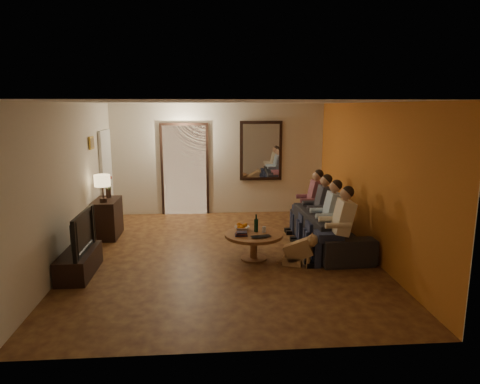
{
  "coord_description": "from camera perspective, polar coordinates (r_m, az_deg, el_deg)",
  "views": [
    {
      "loc": [
        -0.26,
        -7.07,
        2.54
      ],
      "look_at": [
        0.3,
        0.3,
        1.05
      ],
      "focal_mm": 32.0,
      "sensor_mm": 36.0,
      "label": 1
    }
  ],
  "objects": [
    {
      "name": "fridge_glimpse",
      "position": [
        10.19,
        -5.93,
        2.07
      ],
      "size": [
        0.45,
        0.03,
        1.7
      ],
      "primitive_type": "cube",
      "color": "silver",
      "rests_on": "floor"
    },
    {
      "name": "dresser",
      "position": [
        8.82,
        -17.27,
        -3.35
      ],
      "size": [
        0.45,
        0.84,
        0.74
      ],
      "primitive_type": "cube",
      "color": "black",
      "rests_on": "floor"
    },
    {
      "name": "flower_vase",
      "position": [
        8.91,
        -17.19,
        0.69
      ],
      "size": [
        0.14,
        0.14,
        0.44
      ],
      "primitive_type": null,
      "color": "#AF1812",
      "rests_on": "dresser"
    },
    {
      "name": "mirror_glass",
      "position": [
        10.13,
        2.83,
        5.49
      ],
      "size": [
        0.86,
        0.02,
        1.26
      ],
      "primitive_type": "cube",
      "color": "white",
      "rests_on": "back_wall"
    },
    {
      "name": "wine_bottle",
      "position": [
        7.23,
        2.17,
        -4.13
      ],
      "size": [
        0.07,
        0.07,
        0.31
      ],
      "primitive_type": null,
      "color": "black",
      "rests_on": "coffee_table"
    },
    {
      "name": "laptop",
      "position": [
        6.91,
        2.93,
        -6.1
      ],
      "size": [
        0.37,
        0.28,
        0.03
      ],
      "primitive_type": "imported",
      "rotation": [
        0.0,
        0.0,
        0.21
      ],
      "color": "black",
      "rests_on": "coffee_table"
    },
    {
      "name": "kitchen_doorway",
      "position": [
        10.17,
        -7.36,
        2.88
      ],
      "size": [
        1.0,
        0.06,
        2.1
      ],
      "primitive_type": "cube",
      "color": "#FFE0A5",
      "rests_on": "floor"
    },
    {
      "name": "ceiling",
      "position": [
        7.07,
        -2.29,
        11.88
      ],
      "size": [
        5.0,
        6.0,
        0.01
      ],
      "primitive_type": "cube",
      "color": "white",
      "rests_on": "back_wall"
    },
    {
      "name": "tv_stand",
      "position": [
        7.07,
        -20.66,
        -8.83
      ],
      "size": [
        0.45,
        1.1,
        0.37
      ],
      "primitive_type": "cube",
      "color": "black",
      "rests_on": "floor"
    },
    {
      "name": "bowl",
      "position": [
        7.35,
        0.27,
        -4.85
      ],
      "size": [
        0.26,
        0.26,
        0.06
      ],
      "primitive_type": "imported",
      "color": "white",
      "rests_on": "coffee_table"
    },
    {
      "name": "left_wall",
      "position": [
        7.52,
        -21.62,
        1.1
      ],
      "size": [
        0.02,
        6.0,
        2.6
      ],
      "primitive_type": "cube",
      "color": "beige",
      "rests_on": "floor"
    },
    {
      "name": "coffee_table",
      "position": [
        7.24,
        1.84,
        -7.25
      ],
      "size": [
        1.04,
        1.04,
        0.45
      ],
      "primitive_type": "cylinder",
      "rotation": [
        0.0,
        0.0,
        0.07
      ],
      "color": "brown",
      "rests_on": "floor"
    },
    {
      "name": "art_canvas",
      "position": [
        8.68,
        -19.1,
        6.22
      ],
      "size": [
        0.01,
        0.22,
        0.18
      ],
      "primitive_type": "cube",
      "color": "brown",
      "rests_on": "left_wall"
    },
    {
      "name": "back_wall",
      "position": [
        10.15,
        -2.86,
        4.36
      ],
      "size": [
        5.0,
        0.02,
        2.6
      ],
      "primitive_type": "cube",
      "color": "beige",
      "rests_on": "floor"
    },
    {
      "name": "sofa",
      "position": [
        7.98,
        11.74,
        -4.92
      ],
      "size": [
        2.3,
        1.01,
        0.66
      ],
      "primitive_type": "imported",
      "rotation": [
        0.0,
        0.0,
        1.63
      ],
      "color": "black",
      "rests_on": "floor"
    },
    {
      "name": "door_trim",
      "position": [
        10.16,
        -7.36,
        2.87
      ],
      "size": [
        1.12,
        0.04,
        2.22
      ],
      "primitive_type": "cube",
      "color": "black",
      "rests_on": "floor"
    },
    {
      "name": "table_lamp",
      "position": [
        8.48,
        -17.85,
        0.47
      ],
      "size": [
        0.3,
        0.3,
        0.54
      ],
      "primitive_type": null,
      "color": "beige",
      "rests_on": "dresser"
    },
    {
      "name": "orange_accent",
      "position": [
        7.69,
        16.69,
        1.63
      ],
      "size": [
        0.01,
        6.0,
        2.6
      ],
      "primitive_type": "cube",
      "color": "#C36F21",
      "rests_on": "right_wall"
    },
    {
      "name": "front_wall",
      "position": [
        4.26,
        -0.64,
        -5.51
      ],
      "size": [
        5.0,
        0.02,
        2.6
      ],
      "primitive_type": "cube",
      "color": "beige",
      "rests_on": "floor"
    },
    {
      "name": "tv",
      "position": [
        6.93,
        -20.94,
        -5.02
      ],
      "size": [
        1.07,
        0.14,
        0.61
      ],
      "primitive_type": "imported",
      "rotation": [
        0.0,
        0.0,
        1.57
      ],
      "color": "black",
      "rests_on": "tv_stand"
    },
    {
      "name": "framed_art",
      "position": [
        8.68,
        -19.2,
        6.21
      ],
      "size": [
        0.03,
        0.28,
        0.24
      ],
      "primitive_type": "cube",
      "color": "#B28C33",
      "rests_on": "left_wall"
    },
    {
      "name": "mirror_frame",
      "position": [
        10.16,
        2.81,
        5.51
      ],
      "size": [
        1.0,
        0.05,
        1.4
      ],
      "primitive_type": "cube",
      "color": "black",
      "rests_on": "back_wall"
    },
    {
      "name": "oranges",
      "position": [
        7.34,
        0.27,
        -4.34
      ],
      "size": [
        0.2,
        0.2,
        0.08
      ],
      "primitive_type": null,
      "color": "orange",
      "rests_on": "bowl"
    },
    {
      "name": "person_b",
      "position": [
        7.61,
        11.71,
        -3.62
      ],
      "size": [
        0.6,
        0.4,
        1.2
      ],
      "primitive_type": null,
      "color": "tan",
      "rests_on": "sofa"
    },
    {
      "name": "dog",
      "position": [
        7.0,
        7.83,
        -7.54
      ],
      "size": [
        0.61,
        0.42,
        0.56
      ],
      "primitive_type": null,
      "rotation": [
        0.0,
        0.0,
        -0.35
      ],
      "color": "olive",
      "rests_on": "floor"
    },
    {
      "name": "right_wall",
      "position": [
        7.69,
        16.76,
        1.63
      ],
      "size": [
        0.02,
        6.0,
        2.6
      ],
      "primitive_type": "cube",
      "color": "beige",
      "rests_on": "floor"
    },
    {
      "name": "wine_glass",
      "position": [
        7.22,
        3.23,
        -5.02
      ],
      "size": [
        0.06,
        0.06,
        0.1
      ],
      "primitive_type": "cylinder",
      "color": "silver",
      "rests_on": "coffee_table"
    },
    {
      "name": "person_a",
      "position": [
        7.05,
        13.05,
        -4.86
      ],
      "size": [
        0.6,
        0.4,
        1.2
      ],
      "primitive_type": null,
      "color": "tan",
      "rests_on": "sofa"
    },
    {
      "name": "book_stack",
      "position": [
        7.04,
        0.15,
        -5.56
      ],
      "size": [
        0.2,
        0.15,
        0.07
      ],
      "primitive_type": null,
      "color": "black",
      "rests_on": "coffee_table"
    },
    {
      "name": "person_d",
      "position": [
        8.73,
        9.56,
        -1.6
      ],
      "size": [
        0.6,
        0.4,
        1.2
      ],
      "primitive_type": null,
      "color": "tan",
      "rests_on": "sofa"
    },
    {
      "name": "person_c",
      "position": [
        8.17,
        10.56,
        -2.54
      ],
      "size": [
        0.6,
        0.4,
        1.2
      ],
      "primitive_type": null,
      "color": "tan",
      "rests_on": "sofa"
    },
    {
      "name": "floor",
      "position": [
        7.51,
        -2.13,
        -8.36
      ],
      "size": [
        5.0,
        6.0,
        0.01
      ],
      "primitive_type": "cube",
      "color": "#3F1A10",
      "rests_on": "ground"
    },
    {
      "name": "white_door",
      "position": [
        9.74,
        -17.36,
        1.9
      ],
      "size": [
        0.06,
        0.85,
        2.04
      ],
      "primitive_type": "cube",
      "color": "white",
      "rests_on": "floor"
    }
  ]
}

